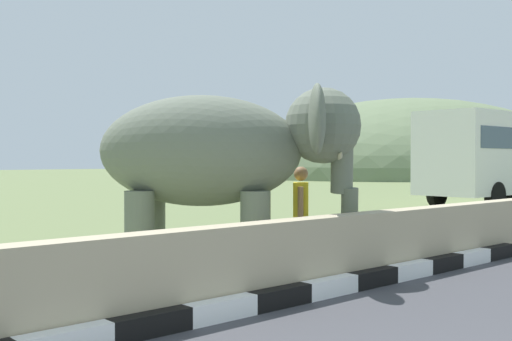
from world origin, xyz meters
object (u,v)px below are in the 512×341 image
(elephant, at_px, (225,153))
(person_handler, at_px, (301,212))
(bus_white, at_px, (502,152))
(cow_near, at_px, (505,182))

(elephant, distance_m, person_handler, 1.60)
(bus_white, bearing_deg, cow_near, 15.33)
(person_handler, bearing_deg, bus_white, 15.92)
(person_handler, xyz_separation_m, bus_white, (16.23, 4.63, 1.15))
(elephant, xyz_separation_m, person_handler, (1.21, -0.46, -0.93))
(bus_white, distance_m, cow_near, 1.37)
(bus_white, relative_size, cow_near, 5.34)
(cow_near, bearing_deg, bus_white, -164.67)
(elephant, height_order, cow_near, elephant)
(bus_white, bearing_deg, person_handler, -164.08)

